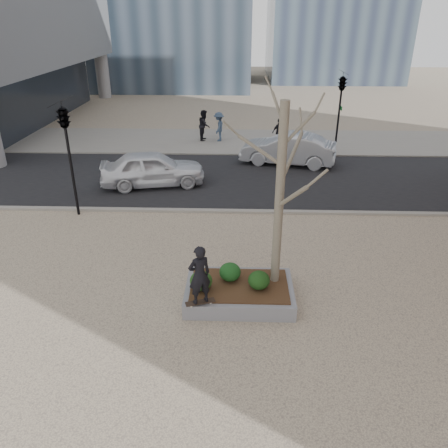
{
  "coord_description": "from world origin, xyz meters",
  "views": [
    {
      "loc": [
        0.92,
        -10.23,
        7.33
      ],
      "look_at": [
        0.5,
        2.0,
        1.4
      ],
      "focal_mm": 35.0,
      "sensor_mm": 36.0,
      "label": 1
    }
  ],
  "objects_px": {
    "skateboard": "(200,303)",
    "planter": "(239,293)",
    "skateboarder": "(199,275)",
    "police_car": "(153,168)"
  },
  "relations": [
    {
      "from": "skateboarder",
      "to": "police_car",
      "type": "distance_m",
      "value": 10.33
    },
    {
      "from": "police_car",
      "to": "skateboarder",
      "type": "bearing_deg",
      "value": -174.58
    },
    {
      "from": "planter",
      "to": "skateboard",
      "type": "relative_size",
      "value": 3.85
    },
    {
      "from": "skateboard",
      "to": "skateboarder",
      "type": "height_order",
      "value": "skateboarder"
    },
    {
      "from": "skateboard",
      "to": "skateboarder",
      "type": "xyz_separation_m",
      "value": [
        0.0,
        -0.0,
        0.86
      ]
    },
    {
      "from": "planter",
      "to": "police_car",
      "type": "xyz_separation_m",
      "value": [
        -4.06,
        8.98,
        0.61
      ]
    },
    {
      "from": "planter",
      "to": "skateboarder",
      "type": "bearing_deg",
      "value": -139.31
    },
    {
      "from": "planter",
      "to": "skateboarder",
      "type": "height_order",
      "value": "skateboarder"
    },
    {
      "from": "skateboard",
      "to": "planter",
      "type": "bearing_deg",
      "value": 22.25
    },
    {
      "from": "planter",
      "to": "skateboarder",
      "type": "distance_m",
      "value": 1.76
    }
  ]
}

